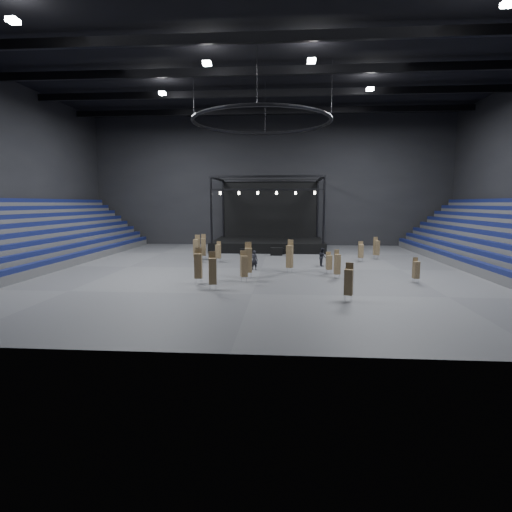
# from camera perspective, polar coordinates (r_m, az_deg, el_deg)

# --- Properties ---
(floor) EXTENTS (50.00, 50.00, 0.00)m
(floor) POSITION_cam_1_polar(r_m,az_deg,el_deg) (36.55, 0.79, -1.77)
(floor) COLOR #454548
(floor) RESTS_ON ground
(ceiling) EXTENTS (50.00, 42.00, 0.20)m
(ceiling) POSITION_cam_1_polar(r_m,az_deg,el_deg) (38.04, 0.84, 26.07)
(ceiling) COLOR black
(ceiling) RESTS_ON wall_back
(wall_back) EXTENTS (50.00, 0.20, 18.00)m
(wall_back) POSITION_cam_1_polar(r_m,az_deg,el_deg) (57.13, 2.06, 10.64)
(wall_back) COLOR black
(wall_back) RESTS_ON ground
(wall_front) EXTENTS (50.00, 0.20, 18.00)m
(wall_front) POSITION_cam_1_polar(r_m,az_deg,el_deg) (15.47, -4.00, 19.02)
(wall_front) COLOR black
(wall_front) RESTS_ON ground
(bleachers_left) EXTENTS (7.20, 40.00, 6.40)m
(bleachers_left) POSITION_cam_1_polar(r_m,az_deg,el_deg) (44.06, -30.52, 1.05)
(bleachers_left) COLOR #454547
(bleachers_left) RESTS_ON floor
(stage) EXTENTS (14.00, 10.00, 9.20)m
(stage) POSITION_cam_1_polar(r_m,az_deg,el_deg) (52.48, 1.83, 2.66)
(stage) COLOR black
(stage) RESTS_ON floor
(truss_ring) EXTENTS (12.30, 12.30, 5.15)m
(truss_ring) POSITION_cam_1_polar(r_m,az_deg,el_deg) (36.76, 0.82, 18.66)
(truss_ring) COLOR black
(truss_ring) RESTS_ON ceiling
(roof_girders) EXTENTS (49.00, 30.35, 0.70)m
(roof_girders) POSITION_cam_1_polar(r_m,az_deg,el_deg) (37.79, 0.84, 24.92)
(roof_girders) COLOR black
(roof_girders) RESTS_ON ceiling
(floodlights) EXTENTS (28.60, 16.60, 0.25)m
(floodlights) POSITION_cam_1_polar(r_m,az_deg,el_deg) (33.81, 0.40, 25.97)
(floodlights) COLOR white
(floodlights) RESTS_ON roof_girders
(flight_case_left) EXTENTS (1.18, 0.87, 0.71)m
(flight_case_left) POSITION_cam_1_polar(r_m,az_deg,el_deg) (46.01, -1.64, 0.60)
(flight_case_left) COLOR black
(flight_case_left) RESTS_ON floor
(flight_case_mid) EXTENTS (1.38, 0.72, 0.91)m
(flight_case_mid) POSITION_cam_1_polar(r_m,az_deg,el_deg) (45.56, 2.93, 0.65)
(flight_case_mid) COLOR black
(flight_case_mid) RESTS_ON floor
(flight_case_right) EXTENTS (1.16, 0.76, 0.71)m
(flight_case_right) POSITION_cam_1_polar(r_m,az_deg,el_deg) (46.80, 3.47, 0.71)
(flight_case_right) COLOR black
(flight_case_right) RESTS_ON floor
(chair_stack_0) EXTENTS (0.52, 0.52, 2.31)m
(chair_stack_0) POSITION_cam_1_polar(r_m,az_deg,el_deg) (32.11, 11.53, -1.10)
(chair_stack_0) COLOR silver
(chair_stack_0) RESTS_ON floor
(chair_stack_1) EXTENTS (0.56, 0.56, 2.71)m
(chair_stack_1) POSITION_cam_1_polar(r_m,az_deg,el_deg) (29.58, -8.25, -1.32)
(chair_stack_1) COLOR silver
(chair_stack_1) RESTS_ON floor
(chair_stack_2) EXTENTS (0.49, 0.49, 2.07)m
(chair_stack_2) POSITION_cam_1_polar(r_m,az_deg,el_deg) (41.96, 14.75, 0.72)
(chair_stack_2) COLOR silver
(chair_stack_2) RESTS_ON floor
(chair_stack_3) EXTENTS (0.49, 0.49, 1.92)m
(chair_stack_3) POSITION_cam_1_polar(r_m,az_deg,el_deg) (32.05, 21.89, -1.81)
(chair_stack_3) COLOR silver
(chair_stack_3) RESTS_ON floor
(chair_stack_4) EXTENTS (0.66, 0.66, 2.34)m
(chair_stack_4) POSITION_cam_1_polar(r_m,az_deg,el_deg) (44.41, 16.82, 1.18)
(chair_stack_4) COLOR silver
(chair_stack_4) RESTS_ON floor
(chair_stack_5) EXTENTS (0.54, 0.54, 2.67)m
(chair_stack_5) POSITION_cam_1_polar(r_m,az_deg,el_deg) (42.69, -7.51, 1.35)
(chair_stack_5) COLOR silver
(chair_stack_5) RESTS_ON floor
(chair_stack_6) EXTENTS (0.61, 0.61, 2.86)m
(chair_stack_6) POSITION_cam_1_polar(r_m,az_deg,el_deg) (31.78, -1.09, -0.51)
(chair_stack_6) COLOR silver
(chair_stack_6) RESTS_ON floor
(chair_stack_7) EXTENTS (0.61, 0.61, 2.36)m
(chair_stack_7) POSITION_cam_1_polar(r_m,az_deg,el_deg) (24.78, 13.10, -3.55)
(chair_stack_7) COLOR silver
(chair_stack_7) RESTS_ON floor
(chair_stack_8) EXTENTS (0.62, 0.62, 2.66)m
(chair_stack_8) POSITION_cam_1_polar(r_m,az_deg,el_deg) (27.41, -6.24, -2.05)
(chair_stack_8) COLOR silver
(chair_stack_8) RESTS_ON floor
(chair_stack_9) EXTENTS (0.65, 0.65, 2.73)m
(chair_stack_9) POSITION_cam_1_polar(r_m,az_deg,el_deg) (41.07, -8.47, 1.17)
(chair_stack_9) COLOR silver
(chair_stack_9) RESTS_ON floor
(chair_stack_10) EXTENTS (0.55, 0.55, 2.11)m
(chair_stack_10) POSITION_cam_1_polar(r_m,az_deg,el_deg) (40.51, -5.42, 0.71)
(chair_stack_10) COLOR silver
(chair_stack_10) RESTS_ON floor
(chair_stack_11) EXTENTS (0.63, 0.63, 2.38)m
(chair_stack_11) POSITION_cam_1_polar(r_m,az_deg,el_deg) (30.11, -1.74, -1.39)
(chair_stack_11) COLOR silver
(chair_stack_11) RESTS_ON floor
(chair_stack_12) EXTENTS (0.65, 0.65, 2.82)m
(chair_stack_12) POSITION_cam_1_polar(r_m,az_deg,el_deg) (34.34, 4.84, 0.02)
(chair_stack_12) COLOR silver
(chair_stack_12) RESTS_ON floor
(chair_stack_13) EXTENTS (0.53, 0.53, 1.86)m
(chair_stack_13) POSITION_cam_1_polar(r_m,az_deg,el_deg) (34.20, 10.38, -0.85)
(chair_stack_13) COLOR silver
(chair_stack_13) RESTS_ON floor
(man_center) EXTENTS (0.74, 0.59, 1.77)m
(man_center) POSITION_cam_1_polar(r_m,az_deg,el_deg) (35.61, -0.26, -0.58)
(man_center) COLOR black
(man_center) RESTS_ON floor
(crew_member) EXTENTS (0.79, 0.94, 1.73)m
(crew_member) POSITION_cam_1_polar(r_m,az_deg,el_deg) (38.29, 9.47, -0.14)
(crew_member) COLOR black
(crew_member) RESTS_ON floor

